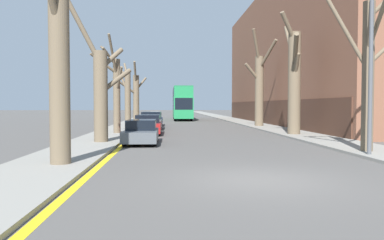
{
  "coord_description": "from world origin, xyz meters",
  "views": [
    {
      "loc": [
        -2.48,
        -9.98,
        2.04
      ],
      "look_at": [
        0.54,
        36.55,
        0.2
      ],
      "focal_mm": 35.0,
      "sensor_mm": 36.0,
      "label": 1
    }
  ],
  "objects": [
    {
      "name": "street_tree_left_1",
      "position": [
        -6.01,
        10.06,
        2.82
      ],
      "size": [
        3.12,
        2.65,
        7.35
      ],
      "color": "brown",
      "rests_on": "ground"
    },
    {
      "name": "street_tree_left_0",
      "position": [
        -5.97,
        2.6,
        4.02
      ],
      "size": [
        1.58,
        4.05,
        8.14
      ],
      "color": "brown",
      "rests_on": "ground"
    },
    {
      "name": "street_tree_right_1",
      "position": [
        5.93,
        14.54,
        3.85
      ],
      "size": [
        1.71,
        4.82,
        8.1
      ],
      "color": "brown",
      "rests_on": "ground"
    },
    {
      "name": "street_tree_right_0",
      "position": [
        5.85,
        5.09,
        3.63
      ],
      "size": [
        3.63,
        3.86,
        7.21
      ],
      "color": "brown",
      "rests_on": "ground"
    },
    {
      "name": "parked_car_0",
      "position": [
        -3.89,
        10.03,
        0.61
      ],
      "size": [
        1.73,
        4.23,
        1.27
      ],
      "color": "#4C5156",
      "rests_on": "ground"
    },
    {
      "name": "street_tree_right_2",
      "position": [
        6.05,
        24.47,
        3.76
      ],
      "size": [
        2.62,
        2.79,
        8.95
      ],
      "color": "brown",
      "rests_on": "ground"
    },
    {
      "name": "parked_car_3",
      "position": [
        -3.89,
        27.4,
        0.65
      ],
      "size": [
        1.74,
        4.41,
        1.39
      ],
      "color": "navy",
      "rests_on": "ground"
    },
    {
      "name": "sidewalk_left",
      "position": [
        -6.43,
        50.0,
        0.06
      ],
      "size": [
        2.94,
        120.0,
        0.12
      ],
      "primitive_type": "cube",
      "color": "gray",
      "rests_on": "ground"
    },
    {
      "name": "ground_plane",
      "position": [
        0.0,
        0.0,
        0.0
      ],
      "size": [
        300.0,
        300.0,
        0.0
      ],
      "primitive_type": "plane",
      "color": "#4C4947"
    },
    {
      "name": "street_tree_left_4",
      "position": [
        -5.99,
        31.29,
        2.98
      ],
      "size": [
        3.42,
        3.62,
        6.71
      ],
      "color": "brown",
      "rests_on": "ground"
    },
    {
      "name": "street_tree_left_2",
      "position": [
        -6.07,
        16.24,
        3.02
      ],
      "size": [
        2.23,
        2.06,
        6.7
      ],
      "color": "brown",
      "rests_on": "ground"
    },
    {
      "name": "double_decker_bus",
      "position": [
        -0.48,
        42.43,
        2.56
      ],
      "size": [
        2.5,
        11.79,
        4.51
      ],
      "color": "#1E7F47",
      "rests_on": "ground"
    },
    {
      "name": "lamp_post",
      "position": [
        5.31,
        4.13,
        4.6
      ],
      "size": [
        1.4,
        0.2,
        8.28
      ],
      "color": "#4C4F54",
      "rests_on": "ground"
    },
    {
      "name": "kerb_line_stripe",
      "position": [
        -4.78,
        50.0,
        0.0
      ],
      "size": [
        0.24,
        120.0,
        0.01
      ],
      "primitive_type": "cube",
      "color": "yellow",
      "rests_on": "ground"
    },
    {
      "name": "sidewalk_right",
      "position": [
        6.43,
        50.0,
        0.06
      ],
      "size": [
        2.94,
        120.0,
        0.12
      ],
      "primitive_type": "cube",
      "color": "gray",
      "rests_on": "ground"
    },
    {
      "name": "street_tree_left_3",
      "position": [
        -6.15,
        23.7,
        3.0
      ],
      "size": [
        2.69,
        1.85,
        7.32
      ],
      "color": "brown",
      "rests_on": "ground"
    },
    {
      "name": "parked_car_1",
      "position": [
        -3.89,
        16.42,
        0.65
      ],
      "size": [
        1.84,
        4.37,
        1.37
      ],
      "color": "maroon",
      "rests_on": "ground"
    },
    {
      "name": "building_facade_right",
      "position": [
        12.89,
        30.06,
        7.29
      ],
      "size": [
        10.08,
        40.16,
        14.61
      ],
      "color": "brown",
      "rests_on": "ground"
    },
    {
      "name": "parked_car_2",
      "position": [
        -3.89,
        21.89,
        0.7
      ],
      "size": [
        1.79,
        4.49,
        1.48
      ],
      "color": "#4C5156",
      "rests_on": "ground"
    }
  ]
}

